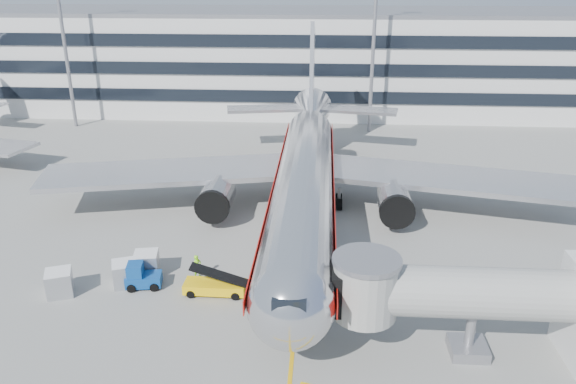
# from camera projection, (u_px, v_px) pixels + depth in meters

# --- Properties ---
(ground) EXTENTS (180.00, 180.00, 0.00)m
(ground) POSITION_uv_depth(u_px,v_px,m) (299.00, 279.00, 41.79)
(ground) COLOR gray
(ground) RESTS_ON ground
(lead_in_line) EXTENTS (0.25, 70.00, 0.01)m
(lead_in_line) POSITION_uv_depth(u_px,v_px,m) (304.00, 223.00, 51.07)
(lead_in_line) COLOR #EAAB0C
(lead_in_line) RESTS_ON ground
(main_jet) EXTENTS (50.95, 48.70, 16.06)m
(main_jet) POSITION_uv_depth(u_px,v_px,m) (306.00, 173.00, 51.11)
(main_jet) COLOR silver
(main_jet) RESTS_ON ground
(jet_bridge) EXTENTS (17.80, 4.50, 7.00)m
(jet_bridge) POSITION_uv_depth(u_px,v_px,m) (505.00, 299.00, 32.20)
(jet_bridge) COLOR silver
(jet_bridge) RESTS_ON ground
(terminal) EXTENTS (150.00, 24.25, 15.60)m
(terminal) POSITION_uv_depth(u_px,v_px,m) (316.00, 59.00, 92.68)
(terminal) COLOR silver
(terminal) RESTS_ON ground
(light_mast_west) EXTENTS (2.40, 1.20, 25.45)m
(light_mast_west) POSITION_uv_depth(u_px,v_px,m) (61.00, 21.00, 77.42)
(light_mast_west) COLOR gray
(light_mast_west) RESTS_ON ground
(light_mast_centre) EXTENTS (2.40, 1.20, 25.45)m
(light_mast_centre) POSITION_uv_depth(u_px,v_px,m) (375.00, 23.00, 74.80)
(light_mast_centre) COLOR gray
(light_mast_centre) RESTS_ON ground
(belt_loader) EXTENTS (4.59, 1.73, 2.19)m
(belt_loader) POSITION_uv_depth(u_px,v_px,m) (215.00, 286.00, 39.74)
(belt_loader) COLOR yellow
(belt_loader) RESTS_ON ground
(baggage_tug) EXTENTS (2.70, 1.94, 1.88)m
(baggage_tug) POSITION_uv_depth(u_px,v_px,m) (141.00, 277.00, 40.50)
(baggage_tug) COLOR navy
(baggage_tug) RESTS_ON ground
(cargo_container_left) EXTENTS (2.25, 2.25, 1.84)m
(cargo_container_left) POSITION_uv_depth(u_px,v_px,m) (59.00, 283.00, 39.52)
(cargo_container_left) COLOR #A8ABAF
(cargo_container_left) RESTS_ON ground
(cargo_container_right) EXTENTS (2.00, 2.00, 1.84)m
(cargo_container_right) POSITION_uv_depth(u_px,v_px,m) (147.00, 264.00, 42.08)
(cargo_container_right) COLOR #A8ABAF
(cargo_container_right) RESTS_ON ground
(cargo_container_front) EXTENTS (2.21, 2.21, 1.83)m
(cargo_container_front) POSITION_uv_depth(u_px,v_px,m) (125.00, 274.00, 40.74)
(cargo_container_front) COLOR #A8ABAF
(cargo_container_front) RESTS_ON ground
(ramp_worker) EXTENTS (0.78, 0.80, 1.85)m
(ramp_worker) POSITION_uv_depth(u_px,v_px,m) (197.00, 267.00, 41.67)
(ramp_worker) COLOR #8AFF1A
(ramp_worker) RESTS_ON ground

